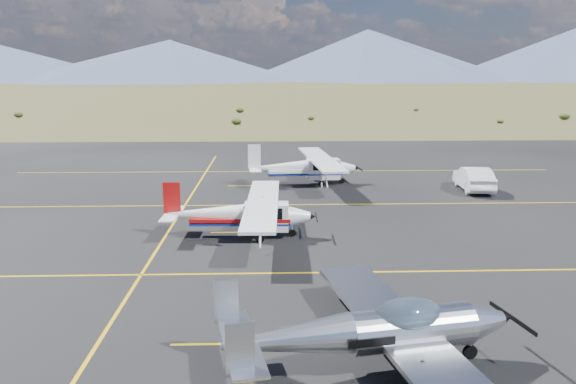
% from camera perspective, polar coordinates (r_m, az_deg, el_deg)
% --- Properties ---
extents(ground, '(1600.00, 1600.00, 0.00)m').
position_cam_1_polar(ground, '(19.17, 2.01, -10.30)').
color(ground, '#383D1C').
rests_on(ground, ground).
extents(apron, '(72.00, 72.00, 0.02)m').
position_cam_1_polar(apron, '(25.77, 0.94, -4.39)').
color(apron, black).
rests_on(apron, ground).
extents(aircraft_low_wing, '(7.44, 10.25, 2.22)m').
position_cam_1_polar(aircraft_low_wing, '(14.36, 9.14, -13.81)').
color(aircraft_low_wing, silver).
rests_on(aircraft_low_wing, apron).
extents(aircraft_cessna, '(5.93, 9.91, 2.51)m').
position_cam_1_polar(aircraft_cessna, '(25.28, -4.86, -2.14)').
color(aircraft_cessna, white).
rests_on(aircraft_cessna, apron).
extents(aircraft_plain, '(6.48, 10.78, 2.72)m').
position_cam_1_polar(aircraft_plain, '(37.12, 1.68, 2.59)').
color(aircraft_plain, white).
rests_on(aircraft_plain, apron).
extents(sedan, '(1.99, 4.70, 1.51)m').
position_cam_1_polar(sedan, '(37.21, 18.35, 1.31)').
color(sedan, white).
rests_on(sedan, apron).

